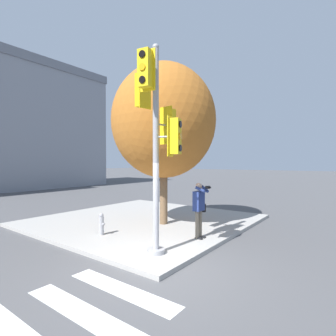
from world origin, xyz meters
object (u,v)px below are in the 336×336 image
at_px(street_tree, 164,121).
at_px(person_photographer, 199,205).
at_px(fire_hydrant, 101,224).
at_px(traffic_signal_pole, 157,125).

bearing_deg(street_tree, person_photographer, -112.27).
xyz_separation_m(person_photographer, fire_hydrant, (-1.61, 2.78, -0.69)).
bearing_deg(traffic_signal_pole, street_tree, 34.74).
relative_size(traffic_signal_pole, fire_hydrant, 7.59).
relative_size(street_tree, fire_hydrant, 8.60).
relative_size(traffic_signal_pole, street_tree, 0.88).
xyz_separation_m(street_tree, fire_hydrant, (-2.46, 0.70, -3.63)).
xyz_separation_m(traffic_signal_pole, street_tree, (2.72, 1.88, 0.62)).
bearing_deg(street_tree, traffic_signal_pole, -145.26).
height_order(street_tree, fire_hydrant, street_tree).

